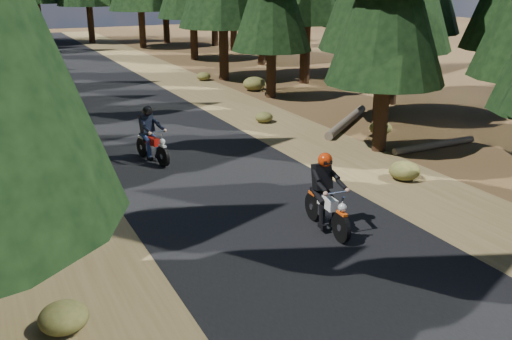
{
  "coord_description": "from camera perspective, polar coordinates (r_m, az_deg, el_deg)",
  "views": [
    {
      "loc": [
        -5.73,
        -10.19,
        5.49
      ],
      "look_at": [
        0.0,
        1.5,
        1.1
      ],
      "focal_mm": 40.0,
      "sensor_mm": 36.0,
      "label": 1
    }
  ],
  "objects": [
    {
      "name": "rider_follow",
      "position": [
        18.08,
        -10.35,
        2.6
      ],
      "size": [
        1.02,
        2.05,
        1.76
      ],
      "rotation": [
        0.0,
        0.0,
        3.37
      ],
      "color": "#99100A",
      "rests_on": "road"
    },
    {
      "name": "understory_shrubs",
      "position": [
        20.44,
        -4.05,
        3.8
      ],
      "size": [
        14.61,
        29.48,
        0.7
      ],
      "color": "#474C1E",
      "rests_on": "ground"
    },
    {
      "name": "shoulder_l",
      "position": [
        16.19,
        -20.52,
        -2.41
      ],
      "size": [
        3.2,
        100.0,
        0.01
      ],
      "primitive_type": "cube",
      "color": "brown",
      "rests_on": "ground"
    },
    {
      "name": "ground",
      "position": [
        12.92,
        2.95,
        -6.54
      ],
      "size": [
        120.0,
        120.0,
        0.0
      ],
      "primitive_type": "plane",
      "color": "#422D17",
      "rests_on": "ground"
    },
    {
      "name": "log_far",
      "position": [
        20.25,
        17.39,
        2.38
      ],
      "size": [
        3.48,
        0.32,
        0.24
      ],
      "primitive_type": "cylinder",
      "rotation": [
        0.0,
        1.57,
        0.02
      ],
      "color": "#4C4233",
      "rests_on": "ground"
    },
    {
      "name": "road",
      "position": [
        17.14,
        -5.16,
        -0.11
      ],
      "size": [
        6.0,
        100.0,
        0.01
      ],
      "primitive_type": "cube",
      "color": "black",
      "rests_on": "ground"
    },
    {
      "name": "shoulder_r",
      "position": [
        19.18,
        7.76,
        1.83
      ],
      "size": [
        3.2,
        100.0,
        0.01
      ],
      "primitive_type": "cube",
      "color": "brown",
      "rests_on": "ground"
    },
    {
      "name": "rider_lead",
      "position": [
        13.0,
        7.12,
        -3.6
      ],
      "size": [
        0.75,
        2.06,
        1.8
      ],
      "rotation": [
        0.0,
        0.0,
        3.07
      ],
      "color": "silver",
      "rests_on": "road"
    },
    {
      "name": "log_near",
      "position": [
        22.73,
        9.06,
        4.83
      ],
      "size": [
        3.97,
        3.42,
        0.32
      ],
      "primitive_type": "cylinder",
      "rotation": [
        0.0,
        1.57,
        0.7
      ],
      "color": "#4C4233",
      "rests_on": "ground"
    }
  ]
}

